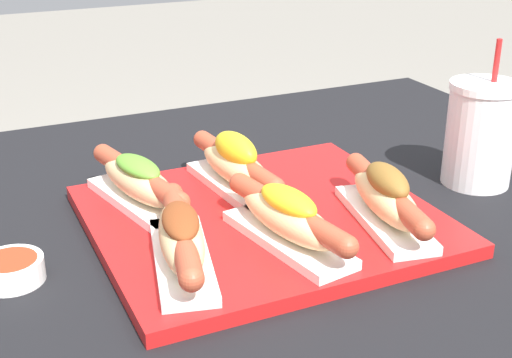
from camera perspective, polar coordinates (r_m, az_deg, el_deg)
serving_tray at (r=0.91m, az=0.53°, el=-3.27°), size 0.42×0.38×0.02m
hot_dog_0 at (r=0.78m, az=-6.00°, el=-4.73°), size 0.10×0.22×0.06m
hot_dog_1 at (r=0.82m, az=2.58°, el=-3.14°), size 0.09×0.23×0.07m
hot_dog_2 at (r=0.89m, az=10.35°, el=-1.47°), size 0.09×0.23×0.07m
hot_dog_3 at (r=0.93m, az=-9.37°, el=-0.23°), size 0.10×0.22×0.06m
hot_dog_4 at (r=0.97m, az=-1.62°, el=1.11°), size 0.08×0.23×0.08m
sauce_bowl at (r=0.84m, az=-19.00°, el=-6.81°), size 0.07×0.07×0.03m
drink_cup at (r=1.07m, az=17.52°, el=3.49°), size 0.10×0.10×0.21m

